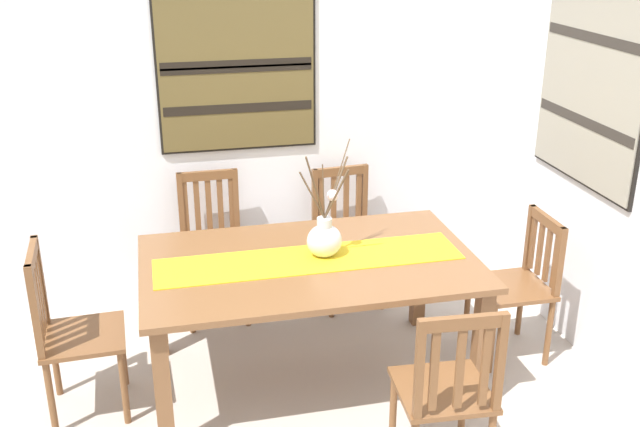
# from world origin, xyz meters

# --- Properties ---
(wall_back) EXTENTS (6.40, 0.12, 2.70)m
(wall_back) POSITION_xyz_m (0.00, 1.86, 1.35)
(wall_back) COLOR silver
(wall_back) RESTS_ON ground_plane
(dining_table) EXTENTS (1.80, 1.10, 0.76)m
(dining_table) POSITION_xyz_m (0.13, 0.62, 0.66)
(dining_table) COLOR brown
(dining_table) RESTS_ON ground_plane
(table_runner) EXTENTS (1.66, 0.36, 0.01)m
(table_runner) POSITION_xyz_m (0.13, 0.62, 0.76)
(table_runner) COLOR gold
(table_runner) RESTS_ON dining_table
(centerpiece_vase) EXTENTS (0.30, 0.20, 0.63)m
(centerpiece_vase) POSITION_xyz_m (0.22, 0.64, 0.87)
(centerpiece_vase) COLOR silver
(centerpiece_vase) RESTS_ON dining_table
(chair_0) EXTENTS (0.45, 0.45, 0.92)m
(chair_0) POSITION_xyz_m (0.58, 1.55, 0.48)
(chair_0) COLOR brown
(chair_0) RESTS_ON ground_plane
(chair_1) EXTENTS (0.43, 0.43, 0.96)m
(chair_1) POSITION_xyz_m (-0.32, 1.55, 0.50)
(chair_1) COLOR brown
(chair_1) RESTS_ON ground_plane
(chair_2) EXTENTS (0.45, 0.45, 0.94)m
(chair_2) POSITION_xyz_m (0.56, -0.30, 0.48)
(chair_2) COLOR brown
(chair_2) RESTS_ON ground_plane
(chair_3) EXTENTS (0.42, 0.42, 0.88)m
(chair_3) POSITION_xyz_m (1.40, 0.63, 0.47)
(chair_3) COLOR brown
(chair_3) RESTS_ON ground_plane
(chair_4) EXTENTS (0.44, 0.44, 0.96)m
(chair_4) POSITION_xyz_m (-1.15, 0.62, 0.50)
(chair_4) COLOR brown
(chair_4) RESTS_ON ground_plane
(painting_on_back_wall) EXTENTS (1.02, 0.05, 1.00)m
(painting_on_back_wall) POSITION_xyz_m (-0.09, 1.79, 1.55)
(painting_on_back_wall) COLOR black
(painting_on_side_wall) EXTENTS (0.05, 1.02, 1.14)m
(painting_on_side_wall) POSITION_xyz_m (1.79, 0.77, 1.60)
(painting_on_side_wall) COLOR black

